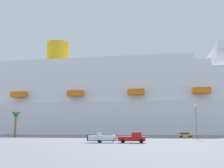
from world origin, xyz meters
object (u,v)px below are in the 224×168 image
object	(u,v)px
small_boat_on_trailer	(104,138)
parked_car_yellow_taxi	(185,135)
palm_tree	(16,117)
street_lamp	(196,117)
pickup_truck	(133,138)
cruise_ship	(113,104)

from	to	relation	value
small_boat_on_trailer	parked_car_yellow_taxi	xyz separation A→B (m)	(24.78, 36.96, -0.13)
small_boat_on_trailer	palm_tree	bearing A→B (deg)	134.78
parked_car_yellow_taxi	street_lamp	bearing A→B (deg)	-92.91
palm_tree	parked_car_yellow_taxi	distance (m)	58.23
pickup_truck	small_boat_on_trailer	distance (m)	5.98
cruise_ship	parked_car_yellow_taxi	bearing A→B (deg)	-63.20
street_lamp	parked_car_yellow_taxi	xyz separation A→B (m)	(0.97, 19.00, -5.22)
pickup_truck	street_lamp	bearing A→B (deg)	45.65
palm_tree	street_lamp	size ratio (longest dim) A/B	0.93
pickup_truck	small_boat_on_trailer	size ratio (longest dim) A/B	0.77
cruise_ship	parked_car_yellow_taxi	size ratio (longest dim) A/B	54.51
pickup_truck	street_lamp	world-z (taller)	street_lamp
cruise_ship	small_boat_on_trailer	world-z (taller)	cruise_ship
pickup_truck	parked_car_yellow_taxi	xyz separation A→B (m)	(18.81, 37.26, -0.21)
palm_tree	parked_car_yellow_taxi	size ratio (longest dim) A/B	1.85
palm_tree	parked_car_yellow_taxi	world-z (taller)	palm_tree
palm_tree	street_lamp	world-z (taller)	street_lamp
cruise_ship	street_lamp	size ratio (longest dim) A/B	27.38
pickup_truck	cruise_ship	bearing A→B (deg)	95.32
cruise_ship	palm_tree	size ratio (longest dim) A/B	29.52
palm_tree	street_lamp	xyz separation A→B (m)	(56.84, -15.32, -0.72)
palm_tree	small_boat_on_trailer	bearing A→B (deg)	-45.22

